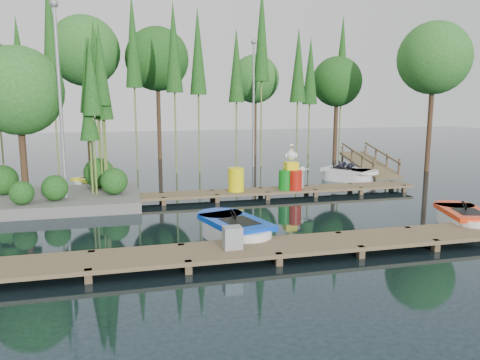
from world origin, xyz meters
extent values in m
plane|color=#1D2E36|center=(0.00, 0.00, 0.00)|extent=(90.00, 90.00, 0.00)
cube|color=brown|center=(0.00, -4.50, 0.25)|extent=(18.00, 1.50, 0.10)
cube|color=brown|center=(-4.30, -5.13, 0.05)|extent=(0.16, 0.16, 0.50)
cube|color=brown|center=(-4.30, -3.87, 0.05)|extent=(0.16, 0.16, 0.50)
cube|color=brown|center=(-2.15, -5.13, 0.05)|extent=(0.16, 0.16, 0.50)
cube|color=brown|center=(-2.15, -3.87, 0.05)|extent=(0.16, 0.16, 0.50)
cube|color=brown|center=(0.00, -5.13, 0.05)|extent=(0.16, 0.16, 0.50)
cube|color=brown|center=(0.00, -3.87, 0.05)|extent=(0.16, 0.16, 0.50)
cube|color=brown|center=(2.15, -5.13, 0.05)|extent=(0.16, 0.16, 0.50)
cube|color=brown|center=(2.15, -3.87, 0.05)|extent=(0.16, 0.16, 0.50)
cube|color=brown|center=(4.30, -5.13, 0.05)|extent=(0.16, 0.16, 0.50)
cube|color=brown|center=(4.30, -3.87, 0.05)|extent=(0.16, 0.16, 0.50)
cube|color=brown|center=(6.45, -3.87, 0.05)|extent=(0.16, 0.16, 0.50)
cube|color=brown|center=(1.00, 2.50, 0.25)|extent=(15.00, 1.20, 0.10)
cube|color=brown|center=(-6.10, 2.02, 0.05)|extent=(0.16, 0.16, 0.50)
cube|color=brown|center=(-6.10, 2.98, 0.05)|extent=(0.16, 0.16, 0.50)
cube|color=brown|center=(-4.07, 2.02, 0.05)|extent=(0.16, 0.16, 0.50)
cube|color=brown|center=(-4.07, 2.98, 0.05)|extent=(0.16, 0.16, 0.50)
cube|color=brown|center=(-2.04, 2.02, 0.05)|extent=(0.16, 0.16, 0.50)
cube|color=brown|center=(-2.04, 2.98, 0.05)|extent=(0.16, 0.16, 0.50)
cube|color=brown|center=(-0.01, 2.02, 0.05)|extent=(0.16, 0.16, 0.50)
cube|color=brown|center=(-0.01, 2.98, 0.05)|extent=(0.16, 0.16, 0.50)
cube|color=brown|center=(2.01, 2.02, 0.05)|extent=(0.16, 0.16, 0.50)
cube|color=brown|center=(2.01, 2.98, 0.05)|extent=(0.16, 0.16, 0.50)
cube|color=brown|center=(4.04, 2.02, 0.05)|extent=(0.16, 0.16, 0.50)
cube|color=brown|center=(4.04, 2.98, 0.05)|extent=(0.16, 0.16, 0.50)
cube|color=brown|center=(6.07, 2.02, 0.05)|extent=(0.16, 0.16, 0.50)
cube|color=brown|center=(6.07, 2.98, 0.05)|extent=(0.16, 0.16, 0.50)
cube|color=brown|center=(8.10, 2.02, 0.05)|extent=(0.16, 0.16, 0.50)
cube|color=brown|center=(8.10, 2.98, 0.05)|extent=(0.16, 0.16, 0.50)
cube|color=slate|center=(-6.00, 3.00, 0.18)|extent=(6.20, 4.20, 0.42)
sphere|color=#235C1D|center=(-7.80, 3.60, 0.94)|extent=(1.10, 1.10, 1.10)
sphere|color=#235C1D|center=(-5.80, 2.00, 0.84)|extent=(0.90, 0.90, 0.90)
sphere|color=#235C1D|center=(-4.40, 4.20, 0.99)|extent=(1.20, 1.20, 1.20)
sphere|color=#235C1D|center=(-6.80, 1.60, 0.79)|extent=(0.80, 0.80, 0.80)
sphere|color=#235C1D|center=(-3.80, 2.60, 0.89)|extent=(1.00, 1.00, 1.00)
cylinder|color=#442D1D|center=(-7.00, 3.40, 2.00)|extent=(0.24, 0.24, 3.60)
sphere|color=#33792B|center=(-7.00, 3.40, 4.20)|extent=(3.20, 3.20, 3.20)
cylinder|color=olive|center=(-4.25, 3.56, 2.97)|extent=(0.07, 0.07, 5.93)
cone|color=#235C1D|center=(-4.25, 3.56, 5.04)|extent=(0.70, 0.70, 2.97)
cylinder|color=olive|center=(-4.57, 3.40, 2.83)|extent=(0.07, 0.07, 5.66)
cone|color=#235C1D|center=(-4.57, 3.40, 4.81)|extent=(0.70, 0.70, 2.83)
cylinder|color=olive|center=(-4.07, 3.59, 2.61)|extent=(0.07, 0.07, 5.22)
cone|color=#235C1D|center=(-4.07, 3.59, 4.44)|extent=(0.70, 0.70, 2.61)
cylinder|color=olive|center=(-4.44, 2.78, 2.76)|extent=(0.07, 0.07, 5.53)
cone|color=#235C1D|center=(-4.44, 2.78, 4.70)|extent=(0.70, 0.70, 2.76)
cylinder|color=olive|center=(-4.59, 2.90, 2.01)|extent=(0.07, 0.07, 4.01)
cone|color=#235C1D|center=(-4.59, 2.90, 3.41)|extent=(0.70, 0.70, 2.01)
cylinder|color=olive|center=(-4.13, 3.45, 3.05)|extent=(0.07, 0.07, 6.11)
cone|color=#235C1D|center=(-4.13, 3.45, 5.19)|extent=(0.70, 0.70, 3.05)
cylinder|color=#442D1D|center=(12.74, 6.90, 3.03)|extent=(0.26, 0.26, 6.06)
sphere|color=#33792B|center=(12.74, 6.90, 6.06)|extent=(3.81, 3.81, 3.81)
cylinder|color=#442D1D|center=(9.99, 12.65, 2.51)|extent=(0.26, 0.26, 5.02)
sphere|color=#235C1D|center=(9.99, 12.65, 5.02)|extent=(3.16, 3.16, 3.16)
cylinder|color=#442D1D|center=(5.74, 16.70, 2.65)|extent=(0.26, 0.26, 5.31)
sphere|color=#33792B|center=(5.74, 16.70, 5.31)|extent=(3.34, 3.34, 3.34)
cylinder|color=#442D1D|center=(-1.00, 16.03, 3.23)|extent=(0.26, 0.26, 6.46)
sphere|color=#235C1D|center=(-1.00, 16.03, 6.46)|extent=(4.06, 4.06, 4.06)
cylinder|color=#442D1D|center=(-5.41, 16.00, 3.43)|extent=(0.26, 0.26, 6.85)
sphere|color=#33792B|center=(-5.41, 16.00, 6.85)|extent=(4.31, 4.31, 4.31)
cylinder|color=olive|center=(-8.16, 10.23, 3.74)|extent=(0.09, 0.09, 7.48)
cone|color=#235C1D|center=(-8.16, 10.23, 5.83)|extent=(0.90, 0.90, 4.11)
cylinder|color=olive|center=(-6.71, 10.82, 4.83)|extent=(0.09, 0.09, 9.66)
cone|color=#235C1D|center=(-6.71, 10.82, 7.54)|extent=(0.90, 0.90, 5.31)
cylinder|color=olive|center=(-4.68, 11.83, 3.85)|extent=(0.09, 0.09, 7.69)
cone|color=#235C1D|center=(-4.68, 11.83, 6.00)|extent=(0.90, 0.90, 4.23)
cylinder|color=olive|center=(-2.63, 11.48, 4.49)|extent=(0.09, 0.09, 8.99)
cone|color=#235C1D|center=(-2.63, 11.48, 7.01)|extent=(0.90, 0.90, 4.94)
cylinder|color=olive|center=(-0.63, 9.87, 4.22)|extent=(0.09, 0.09, 8.44)
cone|color=#235C1D|center=(-0.63, 9.87, 6.58)|extent=(0.90, 0.90, 4.64)
cylinder|color=olive|center=(0.65, 10.00, 4.11)|extent=(0.09, 0.09, 8.22)
cone|color=#235C1D|center=(0.65, 10.00, 6.41)|extent=(0.90, 0.90, 4.52)
cylinder|color=olive|center=(2.96, 10.87, 3.70)|extent=(0.09, 0.09, 7.41)
cone|color=#235C1D|center=(2.96, 10.87, 5.78)|extent=(0.90, 0.90, 4.07)
cylinder|color=olive|center=(4.49, 11.10, 4.89)|extent=(0.09, 0.09, 9.77)
cone|color=#235C1D|center=(4.49, 11.10, 7.62)|extent=(0.90, 0.90, 5.38)
cylinder|color=olive|center=(6.24, 9.83, 3.70)|extent=(0.09, 0.09, 7.40)
cone|color=#235C1D|center=(6.24, 9.83, 5.77)|extent=(0.90, 0.90, 4.07)
cylinder|color=olive|center=(7.63, 11.42, 3.57)|extent=(0.09, 0.09, 7.14)
cone|color=#235C1D|center=(7.63, 11.42, 5.57)|extent=(0.90, 0.90, 3.93)
cylinder|color=olive|center=(10.17, 12.43, 4.31)|extent=(0.09, 0.09, 8.61)
cone|color=#235C1D|center=(10.17, 12.43, 6.72)|extent=(0.90, 0.90, 4.74)
cylinder|color=gray|center=(-5.50, 2.50, 3.50)|extent=(0.12, 0.12, 7.00)
sphere|color=gray|center=(-5.50, 2.50, 7.10)|extent=(0.30, 0.30, 0.30)
cylinder|color=gray|center=(4.00, 11.00, 3.50)|extent=(0.12, 0.12, 7.00)
sphere|color=gray|center=(4.00, 11.00, 7.10)|extent=(0.30, 0.30, 0.30)
cube|color=brown|center=(9.00, 6.50, 0.55)|extent=(1.50, 3.94, 0.95)
cube|color=brown|center=(8.30, 4.90, 0.59)|extent=(0.08, 0.08, 0.90)
cube|color=brown|center=(8.30, 6.00, 0.70)|extent=(0.08, 0.08, 0.90)
cube|color=brown|center=(8.30, 7.10, 0.81)|extent=(0.08, 0.08, 0.90)
cube|color=brown|center=(8.30, 8.20, 0.92)|extent=(0.08, 0.08, 0.90)
cube|color=brown|center=(8.30, 6.50, 1.15)|extent=(0.06, 3.54, 0.83)
cube|color=brown|center=(9.70, 4.90, 0.59)|extent=(0.08, 0.08, 0.90)
cube|color=brown|center=(9.70, 6.00, 0.70)|extent=(0.08, 0.08, 0.90)
cube|color=brown|center=(9.70, 7.10, 0.81)|extent=(0.08, 0.08, 0.90)
cube|color=brown|center=(9.70, 8.20, 0.92)|extent=(0.08, 0.08, 0.90)
cube|color=brown|center=(9.70, 6.50, 1.15)|extent=(0.06, 3.54, 0.83)
cube|color=white|center=(-0.52, -2.99, 0.21)|extent=(1.59, 1.60, 0.59)
cylinder|color=white|center=(-0.69, -2.36, 0.21)|extent=(1.59, 1.59, 0.59)
cylinder|color=white|center=(-0.35, -3.61, 0.21)|extent=(1.59, 1.59, 0.59)
cube|color=#073AC5|center=(-0.52, -2.99, 0.54)|extent=(1.87, 2.51, 0.15)
cylinder|color=#073AC5|center=(-0.77, -2.07, 0.54)|extent=(1.62, 1.62, 0.15)
cube|color=black|center=(-0.46, -3.19, 0.59)|extent=(1.05, 1.24, 0.06)
torus|color=black|center=(-0.56, -2.83, 0.75)|extent=(0.23, 0.33, 0.29)
cube|color=white|center=(6.59, -3.45, 0.20)|extent=(1.48, 1.49, 0.55)
cylinder|color=white|center=(6.76, -2.87, 0.20)|extent=(1.48, 1.48, 0.55)
cylinder|color=white|center=(6.42, -4.02, 0.20)|extent=(1.48, 1.48, 0.55)
cube|color=red|center=(6.59, -3.45, 0.50)|extent=(1.76, 2.33, 0.14)
cylinder|color=red|center=(6.84, -2.61, 0.50)|extent=(1.51, 1.51, 0.14)
cube|color=black|center=(6.53, -3.64, 0.54)|extent=(0.99, 1.15, 0.06)
torus|color=black|center=(6.63, -3.30, 0.69)|extent=(0.22, 0.30, 0.26)
cube|color=white|center=(-4.60, 6.30, 0.18)|extent=(1.55, 1.54, 0.50)
cylinder|color=white|center=(-4.19, 6.66, 0.18)|extent=(1.54, 1.54, 0.50)
cylinder|color=white|center=(-5.02, 5.94, 0.18)|extent=(1.54, 1.54, 0.50)
cube|color=#FFF00D|center=(-4.60, 6.30, 0.45)|extent=(2.17, 2.08, 0.13)
cylinder|color=#FFF00D|center=(-4.00, 6.82, 0.45)|extent=(1.57, 1.57, 0.13)
cube|color=black|center=(-4.74, 6.18, 0.50)|extent=(1.12, 1.10, 0.05)
torus|color=black|center=(-4.50, 6.39, 0.64)|extent=(0.28, 0.27, 0.24)
imported|color=#1E1E2D|center=(-4.77, 6.15, 0.72)|extent=(0.49, 0.48, 0.89)
cube|color=white|center=(7.05, 5.24, 0.21)|extent=(1.77, 1.77, 0.58)
cylinder|color=white|center=(7.44, 4.74, 0.21)|extent=(1.76, 1.76, 0.58)
cylinder|color=white|center=(6.66, 5.74, 0.21)|extent=(1.76, 1.76, 0.58)
cube|color=white|center=(7.05, 5.24, 0.52)|extent=(2.35, 2.51, 0.15)
cylinder|color=white|center=(7.61, 4.52, 0.52)|extent=(1.80, 1.80, 0.15)
cube|color=black|center=(6.92, 5.41, 0.57)|extent=(1.25, 1.30, 0.06)
torus|color=black|center=(7.15, 5.12, 0.73)|extent=(0.30, 0.32, 0.28)
imported|color=#1E1E2D|center=(6.89, 5.45, 0.79)|extent=(0.50, 0.52, 0.94)
imported|color=#1E1E2D|center=(7.40, 5.38, 0.72)|extent=(0.39, 0.41, 0.71)
cube|color=gray|center=(-0.97, -4.50, 0.57)|extent=(0.45, 0.38, 0.54)
cylinder|color=#FFF00D|center=(0.85, 2.50, 0.77)|extent=(0.63, 0.63, 0.94)
cylinder|color=#0D7D18|center=(2.84, 2.31, 0.70)|extent=(0.54, 0.54, 0.80)
cylinder|color=white|center=(3.38, 2.58, 0.70)|extent=(0.54, 0.54, 0.80)
cylinder|color=red|center=(3.20, 2.13, 0.70)|extent=(0.54, 0.54, 0.80)
cube|color=#FFF00D|center=(3.11, 2.40, 1.26)|extent=(0.49, 0.49, 0.31)
sphere|color=white|center=(3.11, 2.40, 1.68)|extent=(0.39, 0.39, 0.39)
cylinder|color=white|center=(3.11, 2.40, 1.91)|extent=(0.09, 0.09, 0.27)
sphere|color=white|center=(3.11, 2.40, 2.06)|extent=(0.18, 0.18, 0.18)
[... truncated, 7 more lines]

